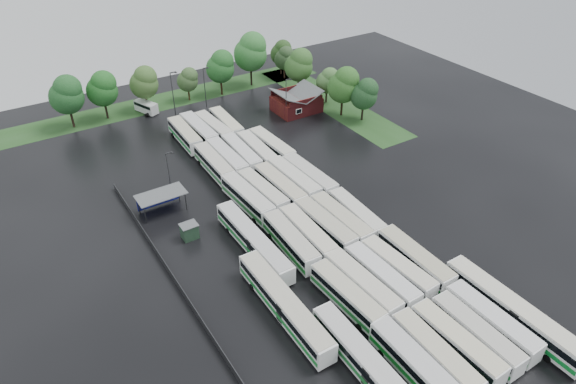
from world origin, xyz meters
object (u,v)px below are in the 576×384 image
artic_bus_east (512,311)px  minibus (146,107)px  brick_building (296,104)px  artic_bus_west_a (369,367)px

artic_bus_east → minibus: artic_bus_east is taller
artic_bus_east → minibus: 89.09m
brick_building → artic_bus_east: brick_building is taller
artic_bus_west_a → brick_building: bearing=64.4°
brick_building → minibus: brick_building is taller
artic_bus_east → artic_bus_west_a: bearing=170.4°
brick_building → artic_bus_west_a: bearing=-116.8°
minibus → brick_building: bearing=-51.8°
artic_bus_east → brick_building: bearing=79.7°
artic_bus_west_a → artic_bus_east: artic_bus_east is taller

